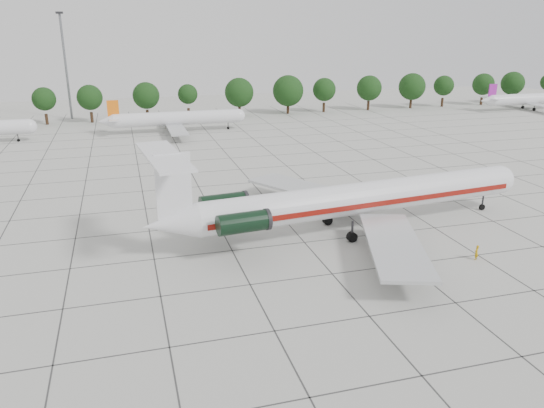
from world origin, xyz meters
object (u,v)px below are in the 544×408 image
at_px(main_airliner, 346,200).
at_px(bg_airliner_e, 532,99).
at_px(floodlight_mast, 65,60).
at_px(bg_airliner_c, 177,119).
at_px(ground_crew, 476,253).

height_order(main_airliner, bg_airliner_e, main_airliner).
bearing_deg(bg_airliner_e, floodlight_mast, 171.28).
height_order(bg_airliner_c, bg_airliner_e, same).
xyz_separation_m(bg_airliner_c, bg_airliner_e, (98.64, 6.00, 0.00)).
bearing_deg(bg_airliner_c, ground_crew, -74.31).
xyz_separation_m(bg_airliner_c, floodlight_mast, (-23.71, 24.76, 11.37)).
xyz_separation_m(ground_crew, floodlight_mast, (-45.09, 100.91, 13.50)).
bearing_deg(floodlight_mast, bg_airliner_c, -46.24).
xyz_separation_m(main_airliner, bg_airliner_c, (-11.69, 65.53, -0.93)).
relative_size(main_airliner, bg_airliner_e, 1.64).
xyz_separation_m(ground_crew, bg_airliner_c, (-21.38, 76.15, 2.13)).
distance_m(main_airliner, bg_airliner_e, 112.59).
height_order(ground_crew, bg_airliner_c, bg_airliner_c).
bearing_deg(main_airliner, bg_airliner_e, 33.12).
relative_size(ground_crew, floodlight_mast, 0.06).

